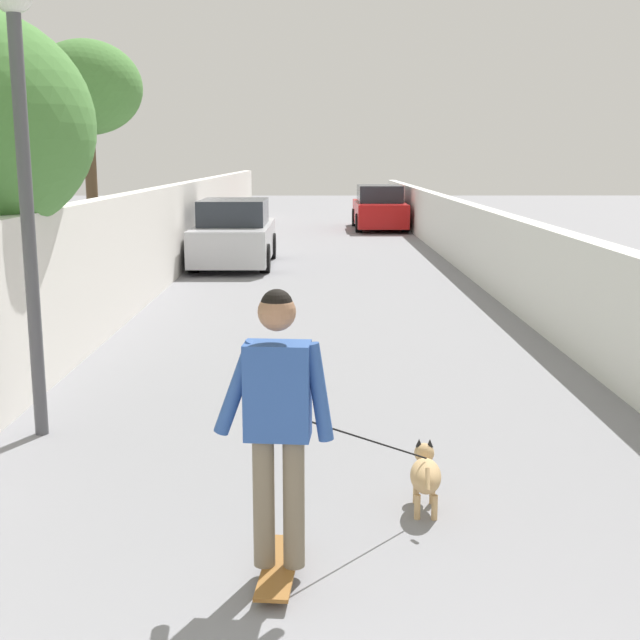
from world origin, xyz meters
The scene contains 10 objects.
ground_plane centered at (14.00, 0.00, 0.00)m, with size 80.00×80.00×0.00m, color gray.
wall_left centered at (12.00, 3.22, 0.96)m, with size 48.00×0.30×1.93m, color silver.
fence_right centered at (12.00, -3.22, 0.75)m, with size 48.00×0.30×1.51m, color silver.
tree_left_mid centered at (13.00, 4.08, 3.63)m, with size 1.90×1.90×4.47m.
lamp_post centered at (5.66, 2.67, 2.79)m, with size 0.36×0.36×4.04m.
skateboard centered at (2.99, 0.37, 0.07)m, with size 0.81×0.27×0.08m.
person_skateboarder centered at (2.99, 0.37, 1.07)m, with size 0.25×0.71×1.69m.
dog centered at (3.98, -0.64, 0.27)m, with size 1.31×1.14×1.06m.
car_near centered at (17.77, 2.07, 0.72)m, with size 4.19×1.80×1.54m.
car_far centered at (27.75, -2.07, 0.72)m, with size 4.36×1.80×1.54m.
Camera 1 is at (-1.61, 0.14, 2.50)m, focal length 46.36 mm.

